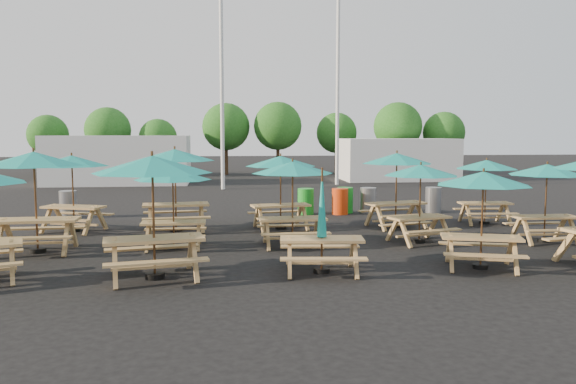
{
  "coord_description": "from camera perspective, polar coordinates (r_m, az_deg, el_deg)",
  "views": [
    {
      "loc": [
        -1.97,
        -15.56,
        2.87
      ],
      "look_at": [
        0.0,
        1.5,
        1.1
      ],
      "focal_mm": 35.0,
      "sensor_mm": 36.0,
      "label": 1
    }
  ],
  "objects": [
    {
      "name": "mast_1",
      "position": [
        32.37,
        5.08,
        11.4
      ],
      "size": [
        0.2,
        0.2,
        12.0
      ],
      "primitive_type": "cylinder",
      "color": "silver",
      "rests_on": "ground"
    },
    {
      "name": "picnic_unit_11",
      "position": [
        17.55,
        10.99,
        2.99
      ],
      "size": [
        2.63,
        2.63,
        2.32
      ],
      "rotation": [
        0.0,
        0.0,
        0.22
      ],
      "color": "#A97F4B",
      "rests_on": "ground"
    },
    {
      "name": "picnic_unit_7",
      "position": [
        14.28,
        0.47,
        2.05
      ],
      "size": [
        2.12,
        2.12,
        2.2
      ],
      "rotation": [
        0.0,
        0.0,
        0.02
      ],
      "color": "#A97F4B",
      "rests_on": "ground"
    },
    {
      "name": "picnic_unit_13",
      "position": [
        16.36,
        24.82,
        1.7
      ],
      "size": [
        2.05,
        2.05,
        2.1
      ],
      "rotation": [
        0.0,
        0.0,
        -0.03
      ],
      "color": "#A97F4B",
      "rests_on": "ground"
    },
    {
      "name": "picnic_unit_2",
      "position": [
        17.63,
        -21.1,
        2.6
      ],
      "size": [
        2.74,
        2.74,
        2.28
      ],
      "rotation": [
        0.0,
        0.0,
        -0.33
      ],
      "color": "#A97F4B",
      "rests_on": "ground"
    },
    {
      "name": "tree_5",
      "position": [
        41.07,
        4.95,
        5.99
      ],
      "size": [
        2.94,
        2.94,
        4.45
      ],
      "color": "#382314",
      "rests_on": "ground"
    },
    {
      "name": "picnic_unit_1",
      "position": [
        14.78,
        -24.41,
        2.6
      ],
      "size": [
        2.42,
        2.42,
        2.48
      ],
      "rotation": [
        0.0,
        0.0,
        0.03
      ],
      "color": "#A97F4B",
      "rests_on": "ground"
    },
    {
      "name": "ground",
      "position": [
        15.95,
        0.62,
        -4.48
      ],
      "size": [
        120.0,
        120.0,
        0.0
      ],
      "primitive_type": "plane",
      "color": "black",
      "rests_on": "ground"
    },
    {
      "name": "waste_bin_0",
      "position": [
        20.81,
        -21.44,
        -1.16
      ],
      "size": [
        0.58,
        0.58,
        0.93
      ],
      "primitive_type": "cylinder",
      "color": "gray",
      "rests_on": "ground"
    },
    {
      "name": "picnic_unit_14",
      "position": [
        19.01,
        19.51,
        2.33
      ],
      "size": [
        2.1,
        2.1,
        2.07
      ],
      "rotation": [
        0.0,
        0.0,
        -0.07
      ],
      "color": "#A97F4B",
      "rests_on": "ground"
    },
    {
      "name": "picnic_unit_9",
      "position": [
        12.56,
        19.22,
        0.82
      ],
      "size": [
        2.49,
        2.49,
        2.11
      ],
      "rotation": [
        0.0,
        0.0,
        -0.3
      ],
      "color": "#A97F4B",
      "rests_on": "ground"
    },
    {
      "name": "waste_bin_5",
      "position": [
        21.32,
        14.53,
        -0.78
      ],
      "size": [
        0.58,
        0.58,
        0.93
      ],
      "primitive_type": "cylinder",
      "color": "gray",
      "rests_on": "ground"
    },
    {
      "name": "waste_bin_1",
      "position": [
        20.2,
        1.82,
        -0.96
      ],
      "size": [
        0.58,
        0.58,
        0.93
      ],
      "primitive_type": "cylinder",
      "color": "#1B9923",
      "rests_on": "ground"
    },
    {
      "name": "event_tent_0",
      "position": [
        34.13,
        -16.78,
        3.16
      ],
      "size": [
        8.0,
        4.0,
        2.8
      ],
      "primitive_type": "cube",
      "color": "silver",
      "rests_on": "ground"
    },
    {
      "name": "picnic_unit_8",
      "position": [
        16.91,
        -0.76,
        2.76
      ],
      "size": [
        2.45,
        2.45,
        2.24
      ],
      "rotation": [
        0.0,
        0.0,
        0.17
      ],
      "color": "#A97F4B",
      "rests_on": "ground"
    },
    {
      "name": "picnic_unit_5",
      "position": [
        16.88,
        -11.42,
        3.29
      ],
      "size": [
        2.57,
        2.57,
        2.46
      ],
      "rotation": [
        0.0,
        0.0,
        0.11
      ],
      "color": "#A97F4B",
      "rests_on": "ground"
    },
    {
      "name": "tree_0",
      "position": [
        42.57,
        -23.21,
        5.35
      ],
      "size": [
        2.8,
        2.8,
        4.24
      ],
      "color": "#382314",
      "rests_on": "ground"
    },
    {
      "name": "picnic_unit_3",
      "position": [
        11.31,
        -13.62,
        2.1
      ],
      "size": [
        2.74,
        2.74,
        2.48
      ],
      "rotation": [
        0.0,
        0.0,
        0.18
      ],
      "color": "#A97F4B",
      "rests_on": "ground"
    },
    {
      "name": "tree_7",
      "position": [
        41.53,
        15.56,
        5.83
      ],
      "size": [
        2.95,
        2.95,
        4.48
      ],
      "color": "#382314",
      "rests_on": "ground"
    },
    {
      "name": "tree_3",
      "position": [
        40.29,
        -6.32,
        6.6
      ],
      "size": [
        3.36,
        3.36,
        5.09
      ],
      "color": "#382314",
      "rests_on": "ground"
    },
    {
      "name": "waste_bin_2",
      "position": [
        20.69,
        5.82,
        -0.82
      ],
      "size": [
        0.58,
        0.58,
        0.93
      ],
      "primitive_type": "cylinder",
      "color": "#1B9923",
      "rests_on": "ground"
    },
    {
      "name": "tree_2",
      "position": [
        39.47,
        -13.07,
        5.37
      ],
      "size": [
        2.59,
        2.59,
        3.93
      ],
      "color": "#382314",
      "rests_on": "ground"
    },
    {
      "name": "picnic_unit_6",
      "position": [
        11.63,
        3.46,
        -3.87
      ],
      "size": [
        1.87,
        1.68,
        2.19
      ],
      "rotation": [
        0.0,
        0.0,
        -0.11
      ],
      "color": "#A97F4B",
      "rests_on": "ground"
    },
    {
      "name": "picnic_unit_4",
      "position": [
        14.3,
        -11.64,
        1.37
      ],
      "size": [
        1.95,
        1.95,
        2.04
      ],
      "rotation": [
        0.0,
        0.0,
        0.01
      ],
      "color": "#A97F4B",
      "rests_on": "ground"
    },
    {
      "name": "tree_1",
      "position": [
        40.23,
        -17.83,
        5.99
      ],
      "size": [
        3.11,
        3.11,
        4.72
      ],
      "color": "#382314",
      "rests_on": "ground"
    },
    {
      "name": "event_tent_1",
      "position": [
        36.3,
        11.03,
        3.29
      ],
      "size": [
        7.0,
        4.0,
        2.6
      ],
      "primitive_type": "cube",
      "color": "silver",
      "rests_on": "ground"
    },
    {
      "name": "tree_4",
      "position": [
        40.01,
        -1.04,
        6.72
      ],
      "size": [
        3.41,
        3.41,
        5.17
      ],
      "color": "#382314",
      "rests_on": "ground"
    },
    {
      "name": "tree_6",
      "position": [
        40.35,
        11.09,
        6.56
      ],
      "size": [
        3.38,
        3.38,
        5.13
      ],
      "color": "#382314",
      "rests_on": "ground"
    },
    {
      "name": "picnic_unit_10",
      "position": [
        15.16,
        13.33,
        1.77
      ],
      "size": [
        2.44,
        2.44,
        2.09
      ],
      "rotation": [
        0.0,
        0.0,
        0.27
      ],
      "color": "#A97F4B",
      "rests_on": "ground"
    },
    {
      "name": "waste_bin_4",
      "position": [
        20.71,
        8.14,
        -0.85
      ],
      "size": [
        0.58,
        0.58,
        0.93
      ],
      "primitive_type": "cylinder",
      "color": "gray",
      "rests_on": "ground"
    },
    {
      "name": "waste_bin_3",
      "position": [
        20.28,
        5.3,
        -0.95
      ],
      "size": [
        0.58,
        0.58,
        0.93
      ],
      "primitive_type": "cylinder",
      "color": "red",
      "rests_on": "ground"
    },
    {
      "name": "mast_0",
      "position": [
        29.73,
        -6.75,
        11.88
      ],
      "size": [
        0.2,
        0.2,
        12.0
      ],
      "primitive_type": "cylinder",
      "color": "silver",
      "rests_on": "ground"
    }
  ]
}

